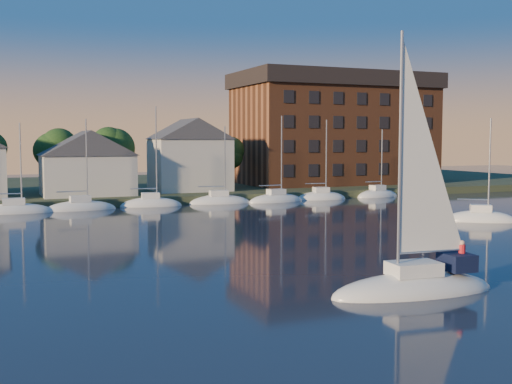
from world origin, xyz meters
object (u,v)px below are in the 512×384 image
condo_block (334,128)px  hero_sailboat (416,282)px  clubhouse_east (190,154)px  clubhouse_centre (87,162)px  drifting_sailboat_right (480,221)px

condo_block → hero_sailboat: size_ratio=2.14×
condo_block → clubhouse_east: bearing=-167.1°
clubhouse_east → condo_block: (26.00, 5.95, 3.79)m
clubhouse_east → hero_sailboat: hero_sailboat is taller
clubhouse_centre → hero_sailboat: size_ratio=0.80×
clubhouse_east → drifting_sailboat_right: (18.43, -35.73, -5.90)m
clubhouse_centre → hero_sailboat: hero_sailboat is taller
clubhouse_east → hero_sailboat: (-5.38, -57.23, -5.40)m
clubhouse_centre → clubhouse_east: clubhouse_east is taller
drifting_sailboat_right → condo_block: bearing=114.9°
condo_block → hero_sailboat: (-31.38, -63.18, -9.19)m
clubhouse_centre → hero_sailboat: bearing=-81.1°
clubhouse_centre → drifting_sailboat_right: bearing=-46.1°
clubhouse_centre → condo_block: condo_block is taller
condo_block → hero_sailboat: condo_block is taller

